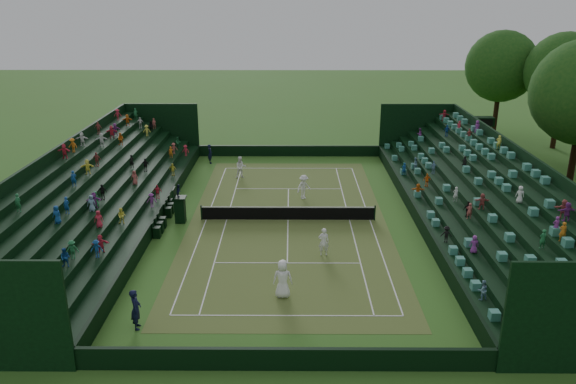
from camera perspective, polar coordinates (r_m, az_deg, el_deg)
name	(u,v)px	position (r m, az deg, el deg)	size (l,w,h in m)	color
ground	(288,220)	(37.59, 0.00, -2.88)	(160.00, 160.00, 0.00)	#386620
court_surface	(288,220)	(37.58, 0.00, -2.87)	(12.97, 26.77, 0.01)	#387025
perimeter_wall_north	(289,151)	(52.50, 0.10, 4.20)	(17.17, 0.20, 1.00)	black
perimeter_wall_south	(286,359)	(23.36, -0.24, -16.61)	(17.17, 0.20, 1.00)	black
perimeter_wall_east	(415,213)	(38.30, 12.81, -2.14)	(0.20, 31.77, 1.00)	black
perimeter_wall_west	(161,213)	(38.40, -12.78, -2.09)	(0.20, 31.77, 1.00)	black
north_grandstand	(480,199)	(39.07, 18.91, -0.66)	(6.60, 32.00, 4.90)	black
south_grandstand	(97,198)	(39.20, -18.85, -0.59)	(6.60, 32.00, 4.90)	black
tennis_net	(288,213)	(37.39, 0.00, -2.13)	(11.67, 0.10, 1.06)	black
scoreboard_tower	(482,123)	(54.87, 19.11, 6.64)	(2.00, 1.00, 3.70)	black
tree_row	(570,88)	(52.19, 26.77, 9.39)	(12.33, 36.76, 11.49)	black
umpire_chair	(180,206)	(37.56, -10.94, -1.42)	(0.84, 0.84, 2.63)	black
courtside_chairs	(165,217)	(37.99, -12.37, -2.48)	(0.47, 5.44, 1.02)	black
player_near_west	(283,279)	(28.01, -0.54, -8.82)	(0.97, 0.63, 1.99)	white
player_near_east	(324,242)	(32.39, 3.64, -5.07)	(0.62, 0.41, 1.70)	white
player_far_west	(241,167)	(46.19, -4.81, 2.52)	(0.88, 0.68, 1.80)	white
player_far_east	(304,187)	(41.25, 1.61, 0.52)	(1.18, 0.68, 1.82)	white
line_judge_north	(210,154)	(50.58, -7.92, 3.85)	(0.63, 0.41, 1.73)	black
line_judge_south	(136,309)	(26.50, -15.20, -11.41)	(0.70, 0.46, 1.93)	black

